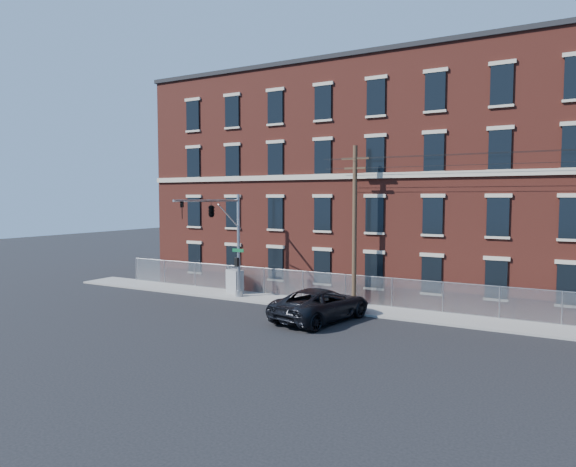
# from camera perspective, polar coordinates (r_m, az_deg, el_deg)

# --- Properties ---
(ground) EXTENTS (140.00, 140.00, 0.00)m
(ground) POSITION_cam_1_polar(r_m,az_deg,el_deg) (28.48, -0.58, -9.96)
(ground) COLOR black
(ground) RESTS_ON ground
(sidewalk) EXTENTS (65.00, 3.00, 0.12)m
(sidewalk) POSITION_cam_1_polar(r_m,az_deg,el_deg) (29.92, 25.37, -9.55)
(sidewalk) COLOR #989690
(sidewalk) RESTS_ON ground
(mill_building) EXTENTS (55.30, 14.32, 16.30)m
(mill_building) POSITION_cam_1_polar(r_m,az_deg,el_deg) (38.08, 26.55, 5.51)
(mill_building) COLOR maroon
(mill_building) RESTS_ON ground
(chain_link_fence) EXTENTS (59.06, 0.06, 1.85)m
(chain_link_fence) POSITION_cam_1_polar(r_m,az_deg,el_deg) (30.98, 25.57, -7.21)
(chain_link_fence) COLOR #A5A8AD
(chain_link_fence) RESTS_ON ground
(traffic_signal_mast) EXTENTS (0.90, 6.75, 7.00)m
(traffic_signal_mast) POSITION_cam_1_polar(r_m,az_deg,el_deg) (32.78, -7.88, 1.37)
(traffic_signal_mast) COLOR #9EA0A5
(traffic_signal_mast) RESTS_ON ground
(utility_pole_near) EXTENTS (1.80, 0.28, 10.00)m
(utility_pole_near) POSITION_cam_1_polar(r_m,az_deg,el_deg) (31.90, 7.50, 1.21)
(utility_pole_near) COLOR #4B3825
(utility_pole_near) RESTS_ON ground
(pickup_truck) EXTENTS (4.37, 7.02, 1.81)m
(pickup_truck) POSITION_cam_1_polar(r_m,az_deg,el_deg) (28.85, 3.75, -7.94)
(pickup_truck) COLOR black
(pickup_truck) RESTS_ON ground
(utility_cabinet) EXTENTS (1.48, 1.11, 1.66)m
(utility_cabinet) POSITION_cam_1_polar(r_m,az_deg,el_deg) (36.40, -6.01, -5.38)
(utility_cabinet) COLOR gray
(utility_cabinet) RESTS_ON sidewalk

